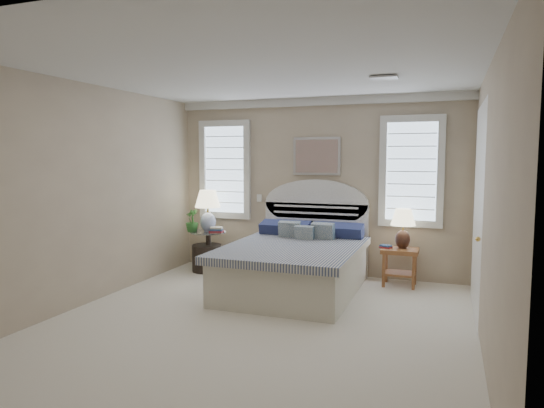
{
  "coord_description": "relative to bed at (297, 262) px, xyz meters",
  "views": [
    {
      "loc": [
        1.91,
        -4.74,
        1.81
      ],
      "look_at": [
        -0.19,
        1.0,
        1.21
      ],
      "focal_mm": 32.0,
      "sensor_mm": 36.0,
      "label": 1
    }
  ],
  "objects": [
    {
      "name": "books_left",
      "position": [
        -1.49,
        0.56,
        0.28
      ],
      "size": [
        0.23,
        0.19,
        0.08
      ],
      "rotation": [
        0.0,
        0.0,
        0.19
      ],
      "color": "maroon",
      "rests_on": "side_table_left"
    },
    {
      "name": "lamp_right",
      "position": [
        1.33,
        0.74,
        0.49
      ],
      "size": [
        0.36,
        0.36,
        0.56
      ],
      "rotation": [
        0.0,
        0.0,
        0.04
      ],
      "color": "black",
      "rests_on": "nightstand_right"
    },
    {
      "name": "wall_left",
      "position": [
        -2.25,
        -1.46,
        0.96
      ],
      "size": [
        0.02,
        5.0,
        2.7
      ],
      "primitive_type": "cube",
      "color": "tan",
      "rests_on": "floor"
    },
    {
      "name": "wall_right",
      "position": [
        2.25,
        -1.46,
        0.96
      ],
      "size": [
        0.02,
        5.0,
        2.7
      ],
      "primitive_type": "cube",
      "color": "tan",
      "rests_on": "floor"
    },
    {
      "name": "nightstand_right",
      "position": [
        1.3,
        0.69,
        0.0
      ],
      "size": [
        0.5,
        0.4,
        0.53
      ],
      "color": "#955730",
      "rests_on": "floor"
    },
    {
      "name": "side_table_left",
      "position": [
        -1.65,
        0.59,
        0.0
      ],
      "size": [
        0.56,
        0.56,
        0.63
      ],
      "color": "black",
      "rests_on": "floor"
    },
    {
      "name": "wall_back",
      "position": [
        0.0,
        1.04,
        0.96
      ],
      "size": [
        4.5,
        0.02,
        2.7
      ],
      "primitive_type": "cube",
      "color": "tan",
      "rests_on": "floor"
    },
    {
      "name": "crown_molding",
      "position": [
        0.0,
        1.0,
        2.25
      ],
      "size": [
        4.5,
        0.08,
        0.12
      ],
      "primitive_type": "cube",
      "color": "silver",
      "rests_on": "wall_back"
    },
    {
      "name": "closet_door",
      "position": [
        2.23,
        -0.26,
        0.81
      ],
      "size": [
        0.02,
        1.8,
        2.4
      ],
      "primitive_type": "cube",
      "color": "white",
      "rests_on": "floor"
    },
    {
      "name": "painting",
      "position": [
        0.0,
        1.0,
        1.43
      ],
      "size": [
        0.74,
        0.04,
        0.58
      ],
      "primitive_type": "cube",
      "color": "silver",
      "rests_on": "wall_back"
    },
    {
      "name": "potted_plant",
      "position": [
        -1.87,
        0.47,
        0.42
      ],
      "size": [
        0.24,
        0.24,
        0.36
      ],
      "primitive_type": "imported",
      "rotation": [
        0.0,
        0.0,
        -0.27
      ],
      "color": "#3A7830",
      "rests_on": "side_table_left"
    },
    {
      "name": "hvac_vent",
      "position": [
        1.2,
        -0.66,
        2.29
      ],
      "size": [
        0.3,
        0.2,
        0.02
      ],
      "primitive_type": "cube",
      "color": "#B2B2B2",
      "rests_on": "ceiling"
    },
    {
      "name": "window_left",
      "position": [
        -1.55,
        1.02,
        1.21
      ],
      "size": [
        0.9,
        0.06,
        1.6
      ],
      "primitive_type": "cube",
      "color": "#A9BFD6",
      "rests_on": "wall_back"
    },
    {
      "name": "floor",
      "position": [
        0.0,
        -1.46,
        -0.39
      ],
      "size": [
        4.5,
        5.0,
        0.01
      ],
      "primitive_type": "cube",
      "color": "beige",
      "rests_on": "ground"
    },
    {
      "name": "window_right",
      "position": [
        1.4,
        1.02,
        1.21
      ],
      "size": [
        0.9,
        0.06,
        1.6
      ],
      "primitive_type": "cube",
      "color": "#A9BFD6",
      "rests_on": "wall_back"
    },
    {
      "name": "switch_plate",
      "position": [
        -0.95,
        1.03,
        0.76
      ],
      "size": [
        0.08,
        0.01,
        0.12
      ],
      "primitive_type": "cube",
      "color": "silver",
      "rests_on": "wall_back"
    },
    {
      "name": "floor_pot",
      "position": [
        -1.66,
        0.55,
        -0.17
      ],
      "size": [
        0.59,
        0.59,
        0.42
      ],
      "primitive_type": "cylinder",
      "rotation": [
        0.0,
        0.0,
        0.34
      ],
      "color": "black",
      "rests_on": "floor"
    },
    {
      "name": "bed",
      "position": [
        0.0,
        0.0,
        0.0
      ],
      "size": [
        1.72,
        2.28,
        1.47
      ],
      "color": "beige",
      "rests_on": "floor"
    },
    {
      "name": "lamp_left",
      "position": [
        -1.67,
        0.63,
        0.65
      ],
      "size": [
        0.45,
        0.45,
        0.66
      ],
      "rotation": [
        0.0,
        0.0,
        0.11
      ],
      "color": "silver",
      "rests_on": "side_table_left"
    },
    {
      "name": "ceiling",
      "position": [
        0.0,
        -1.46,
        2.31
      ],
      "size": [
        4.5,
        5.0,
        0.01
      ],
      "primitive_type": "cube",
      "color": "silver",
      "rests_on": "wall_back"
    },
    {
      "name": "books_right",
      "position": [
        1.1,
        0.68,
        0.17
      ],
      "size": [
        0.19,
        0.16,
        0.04
      ],
      "rotation": [
        0.0,
        0.0,
        -0.37
      ],
      "color": "maroon",
      "rests_on": "nightstand_right"
    }
  ]
}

